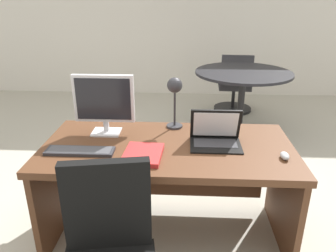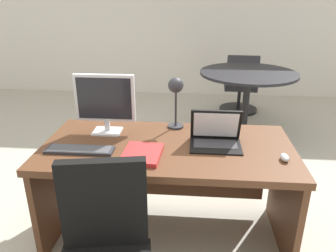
{
  "view_description": "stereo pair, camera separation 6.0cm",
  "coord_description": "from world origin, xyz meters",
  "px_view_note": "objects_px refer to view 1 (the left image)",
  "views": [
    {
      "loc": [
        0.11,
        -1.96,
        1.67
      ],
      "look_at": [
        0.0,
        0.04,
        0.85
      ],
      "focal_mm": 35.01,
      "sensor_mm": 36.0,
      "label": 1
    },
    {
      "loc": [
        0.17,
        -1.96,
        1.67
      ],
      "look_at": [
        0.0,
        0.04,
        0.85
      ],
      "focal_mm": 35.01,
      "sensor_mm": 36.0,
      "label": 2
    }
  ],
  "objects_px": {
    "monitor": "(104,101)",
    "desk_lamp": "(175,92)",
    "desk": "(168,167)",
    "meeting_table": "(242,88)",
    "book": "(143,154)",
    "meeting_chair_near": "(234,89)",
    "mouse": "(285,156)",
    "keyboard": "(80,151)",
    "laptop": "(215,133)"
  },
  "relations": [
    {
      "from": "desk",
      "to": "desk_lamp",
      "type": "xyz_separation_m",
      "value": [
        0.03,
        0.25,
        0.47
      ]
    },
    {
      "from": "desk",
      "to": "book",
      "type": "height_order",
      "value": "book"
    },
    {
      "from": "desk",
      "to": "keyboard",
      "type": "relative_size",
      "value": 3.85
    },
    {
      "from": "keyboard",
      "to": "meeting_table",
      "type": "xyz_separation_m",
      "value": [
        1.34,
        2.01,
        -0.13
      ]
    },
    {
      "from": "desk_lamp",
      "to": "book",
      "type": "relative_size",
      "value": 1.28
    },
    {
      "from": "desk_lamp",
      "to": "mouse",
      "type": "bearing_deg",
      "value": -33.01
    },
    {
      "from": "monitor",
      "to": "desk_lamp",
      "type": "bearing_deg",
      "value": 13.36
    },
    {
      "from": "desk",
      "to": "monitor",
      "type": "bearing_deg",
      "value": 163.48
    },
    {
      "from": "desk",
      "to": "meeting_table",
      "type": "height_order",
      "value": "meeting_table"
    },
    {
      "from": "laptop",
      "to": "mouse",
      "type": "height_order",
      "value": "laptop"
    },
    {
      "from": "desk",
      "to": "mouse",
      "type": "bearing_deg",
      "value": -15.25
    },
    {
      "from": "desk",
      "to": "meeting_chair_near",
      "type": "distance_m",
      "value": 2.85
    },
    {
      "from": "monitor",
      "to": "keyboard",
      "type": "relative_size",
      "value": 0.99
    },
    {
      "from": "desk",
      "to": "desk_lamp",
      "type": "height_order",
      "value": "desk_lamp"
    },
    {
      "from": "desk_lamp",
      "to": "meeting_table",
      "type": "xyz_separation_m",
      "value": [
        0.76,
        1.58,
        -0.4
      ]
    },
    {
      "from": "book",
      "to": "meeting_chair_near",
      "type": "relative_size",
      "value": 0.35
    },
    {
      "from": "meeting_table",
      "to": "monitor",
      "type": "bearing_deg",
      "value": -126.23
    },
    {
      "from": "mouse",
      "to": "desk_lamp",
      "type": "relative_size",
      "value": 0.23
    },
    {
      "from": "meeting_chair_near",
      "to": "meeting_table",
      "type": "bearing_deg",
      "value": -92.82
    },
    {
      "from": "mouse",
      "to": "meeting_table",
      "type": "height_order",
      "value": "meeting_table"
    },
    {
      "from": "desk",
      "to": "desk_lamp",
      "type": "distance_m",
      "value": 0.53
    },
    {
      "from": "monitor",
      "to": "meeting_table",
      "type": "bearing_deg",
      "value": 53.77
    },
    {
      "from": "meeting_table",
      "to": "desk",
      "type": "bearing_deg",
      "value": -113.35
    },
    {
      "from": "desk_lamp",
      "to": "meeting_chair_near",
      "type": "height_order",
      "value": "desk_lamp"
    },
    {
      "from": "mouse",
      "to": "meeting_chair_near",
      "type": "bearing_deg",
      "value": 87.79
    },
    {
      "from": "laptop",
      "to": "desk",
      "type": "bearing_deg",
      "value": -178.03
    },
    {
      "from": "desk",
      "to": "monitor",
      "type": "distance_m",
      "value": 0.64
    },
    {
      "from": "laptop",
      "to": "keyboard",
      "type": "bearing_deg",
      "value": -167.41
    },
    {
      "from": "monitor",
      "to": "desk_lamp",
      "type": "relative_size",
      "value": 1.1
    },
    {
      "from": "laptop",
      "to": "keyboard",
      "type": "relative_size",
      "value": 0.77
    },
    {
      "from": "laptop",
      "to": "book",
      "type": "xyz_separation_m",
      "value": [
        -0.46,
        -0.22,
        -0.06
      ]
    },
    {
      "from": "keyboard",
      "to": "desk_lamp",
      "type": "relative_size",
      "value": 1.12
    },
    {
      "from": "mouse",
      "to": "book",
      "type": "relative_size",
      "value": 0.3
    },
    {
      "from": "monitor",
      "to": "meeting_table",
      "type": "distance_m",
      "value": 2.13
    },
    {
      "from": "desk",
      "to": "laptop",
      "type": "height_order",
      "value": "laptop"
    },
    {
      "from": "book",
      "to": "meeting_table",
      "type": "relative_size",
      "value": 0.27
    },
    {
      "from": "keyboard",
      "to": "desk_lamp",
      "type": "bearing_deg",
      "value": 36.54
    },
    {
      "from": "book",
      "to": "meeting_chair_near",
      "type": "distance_m",
      "value": 3.12
    },
    {
      "from": "monitor",
      "to": "book",
      "type": "relative_size",
      "value": 1.41
    },
    {
      "from": "monitor",
      "to": "book",
      "type": "height_order",
      "value": "monitor"
    },
    {
      "from": "keyboard",
      "to": "monitor",
      "type": "bearing_deg",
      "value": 73.07
    },
    {
      "from": "meeting_chair_near",
      "to": "mouse",
      "type": "bearing_deg",
      "value": -92.21
    },
    {
      "from": "monitor",
      "to": "desk",
      "type": "bearing_deg",
      "value": -16.52
    },
    {
      "from": "monitor",
      "to": "keyboard",
      "type": "distance_m",
      "value": 0.4
    },
    {
      "from": "laptop",
      "to": "meeting_table",
      "type": "relative_size",
      "value": 0.3
    },
    {
      "from": "laptop",
      "to": "meeting_chair_near",
      "type": "xyz_separation_m",
      "value": [
        0.52,
        2.71,
        -0.45
      ]
    },
    {
      "from": "meeting_table",
      "to": "meeting_chair_near",
      "type": "height_order",
      "value": "meeting_chair_near"
    },
    {
      "from": "mouse",
      "to": "monitor",
      "type": "bearing_deg",
      "value": 164.26
    },
    {
      "from": "meeting_chair_near",
      "to": "desk_lamp",
      "type": "bearing_deg",
      "value": -107.94
    },
    {
      "from": "monitor",
      "to": "laptop",
      "type": "xyz_separation_m",
      "value": [
        0.77,
        -0.12,
        -0.17
      ]
    }
  ]
}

